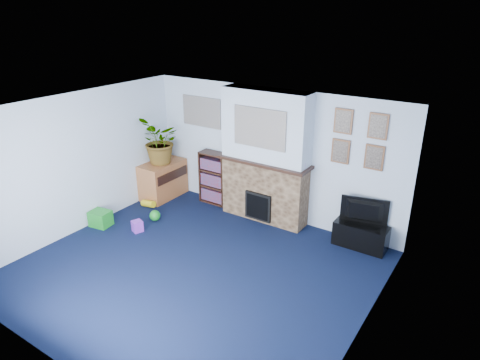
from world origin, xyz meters
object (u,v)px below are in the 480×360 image
Objects in this scene: television at (364,212)px; sideboard at (163,180)px; bookshelf at (214,179)px; tv_stand at (361,234)px.

television reaches higher than sideboard.
tv_stand is at bearing -1.45° from bookshelf.
bookshelf is at bearing 178.55° from tv_stand.
bookshelf is (-3.02, 0.08, 0.28)m from tv_stand.
bookshelf is at bearing -13.98° from television.
sideboard is (-1.06, -0.36, -0.15)m from bookshelf.
television is at bearing -1.07° from bookshelf.
television is 4.10m from sideboard.
sideboard is (-4.08, -0.28, 0.12)m from tv_stand.
sideboard is (-4.08, -0.30, -0.27)m from television.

